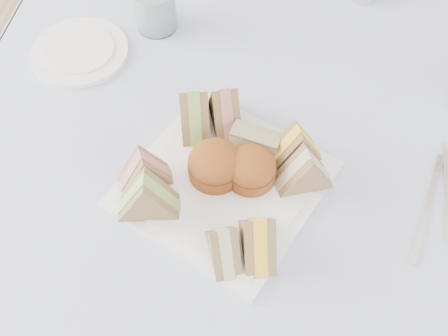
# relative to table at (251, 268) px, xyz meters

# --- Properties ---
(floor) EXTENTS (4.00, 4.00, 0.00)m
(floor) POSITION_rel_table_xyz_m (0.00, 0.00, -0.37)
(floor) COLOR #9E7751
(floor) RESTS_ON ground
(table) EXTENTS (0.90, 0.90, 0.74)m
(table) POSITION_rel_table_xyz_m (0.00, 0.00, 0.00)
(table) COLOR brown
(table) RESTS_ON floor
(tablecloth) EXTENTS (1.02, 1.02, 0.01)m
(tablecloth) POSITION_rel_table_xyz_m (0.00, 0.00, 0.37)
(tablecloth) COLOR #97A4C8
(tablecloth) RESTS_ON table
(serving_plate) EXTENTS (0.35, 0.35, 0.01)m
(serving_plate) POSITION_rel_table_xyz_m (-0.05, -0.04, 0.38)
(serving_plate) COLOR white
(serving_plate) RESTS_ON tablecloth
(sandwich_fl_a) EXTENTS (0.09, 0.07, 0.07)m
(sandwich_fl_a) POSITION_rel_table_xyz_m (-0.17, -0.06, 0.42)
(sandwich_fl_a) COLOR #9F825A
(sandwich_fl_a) RESTS_ON serving_plate
(sandwich_fl_b) EXTENTS (0.10, 0.06, 0.08)m
(sandwich_fl_b) POSITION_rel_table_xyz_m (-0.15, -0.11, 0.43)
(sandwich_fl_b) COLOR #9F825A
(sandwich_fl_b) RESTS_ON serving_plate
(sandwich_fr_a) EXTENTS (0.07, 0.10, 0.08)m
(sandwich_fr_a) POSITION_rel_table_xyz_m (0.01, -0.14, 0.43)
(sandwich_fr_a) COLOR #9F825A
(sandwich_fr_a) RESTS_ON serving_plate
(sandwich_fr_b) EXTENTS (0.06, 0.09, 0.07)m
(sandwich_fr_b) POSITION_rel_table_xyz_m (-0.03, -0.16, 0.42)
(sandwich_fr_b) COLOR #9F825A
(sandwich_fr_b) RESTS_ON serving_plate
(sandwich_bl_a) EXTENTS (0.06, 0.10, 0.08)m
(sandwich_bl_a) POSITION_rel_table_xyz_m (-0.11, 0.06, 0.43)
(sandwich_bl_a) COLOR #9F825A
(sandwich_bl_a) RESTS_ON serving_plate
(sandwich_bl_b) EXTENTS (0.07, 0.10, 0.08)m
(sandwich_bl_b) POSITION_rel_table_xyz_m (-0.07, 0.07, 0.43)
(sandwich_bl_b) COLOR #9F825A
(sandwich_bl_b) RESTS_ON serving_plate
(sandwich_br_a) EXTENTS (0.09, 0.07, 0.08)m
(sandwich_br_a) POSITION_rel_table_xyz_m (0.07, -0.02, 0.43)
(sandwich_br_a) COLOR #9F825A
(sandwich_br_a) RESTS_ON serving_plate
(sandwich_br_b) EXTENTS (0.09, 0.07, 0.07)m
(sandwich_br_b) POSITION_rel_table_xyz_m (0.05, 0.02, 0.42)
(sandwich_br_b) COLOR #9F825A
(sandwich_br_b) RESTS_ON serving_plate
(scone_left) EXTENTS (0.11, 0.11, 0.06)m
(scone_left) POSITION_rel_table_xyz_m (-0.07, -0.03, 0.42)
(scone_left) COLOR brown
(scone_left) RESTS_ON serving_plate
(scone_right) EXTENTS (0.08, 0.08, 0.05)m
(scone_right) POSITION_rel_table_xyz_m (-0.01, -0.03, 0.41)
(scone_right) COLOR brown
(scone_right) RESTS_ON serving_plate
(pastry_slice) EXTENTS (0.08, 0.05, 0.04)m
(pastry_slice) POSITION_rel_table_xyz_m (-0.01, 0.03, 0.41)
(pastry_slice) COLOR #BDB48B
(pastry_slice) RESTS_ON serving_plate
(side_plate) EXTENTS (0.22, 0.22, 0.01)m
(side_plate) POSITION_rel_table_xyz_m (-0.35, 0.19, 0.38)
(side_plate) COLOR white
(side_plate) RESTS_ON tablecloth
(water_glass) EXTENTS (0.10, 0.10, 0.11)m
(water_glass) POSITION_rel_table_xyz_m (-0.23, 0.29, 0.43)
(water_glass) COLOR white
(water_glass) RESTS_ON tablecloth
(fork) EXTENTS (0.05, 0.17, 0.00)m
(fork) POSITION_rel_table_xyz_m (0.25, -0.04, 0.38)
(fork) COLOR silver
(fork) RESTS_ON tablecloth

